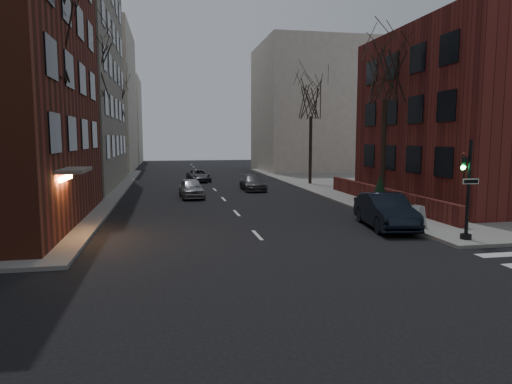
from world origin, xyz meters
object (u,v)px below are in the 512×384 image
tree_right_a (386,72)px  car_lane_silver (191,188)px  tree_left_a (42,36)px  car_lane_far (199,176)px  traffic_signal (467,196)px  tree_left_c (113,99)px  streetlamp_near (92,137)px  sandwich_board (416,216)px  streetlamp_far (123,138)px  parked_sedan (385,211)px  evergreen_shrub (380,194)px  car_lane_gray (253,183)px  tree_left_b (89,68)px  tree_right_b (311,99)px

tree_right_a → car_lane_silver: 15.04m
tree_left_a → car_lane_far: (8.00, 23.13, -7.89)m
traffic_signal → tree_right_a: bearing=84.5°
tree_left_c → streetlamp_near: tree_left_c is taller
traffic_signal → sandwich_board: traffic_signal is taller
tree_left_a → streetlamp_far: (0.60, 28.00, -4.23)m
tree_left_a → streetlamp_far: bearing=88.8°
parked_sedan → sandwich_board: parked_sedan is taller
traffic_signal → tree_left_a: bearing=163.4°
tree_right_a → parked_sedan: (-2.60, -5.59, -7.22)m
car_lane_silver → evergreen_shrub: bearing=-49.7°
car_lane_gray → sandwich_board: car_lane_gray is taller
car_lane_gray → sandwich_board: 17.89m
tree_left_a → parked_sedan: 16.92m
tree_left_b → streetlamp_near: (0.60, -4.00, -4.68)m
car_lane_silver → tree_right_b: bearing=28.6°
car_lane_far → car_lane_silver: bearing=-102.6°
car_lane_silver → tree_left_b: bearing=170.4°
tree_left_a → evergreen_shrub: tree_left_a is taller
evergreen_shrub → traffic_signal: bearing=-84.2°
tree_right_a → tree_right_b: 14.01m
tree_left_c → sandwich_board: (16.10, -28.44, -7.36)m
tree_left_c → tree_right_b: size_ratio=1.06×
tree_right_b → evergreen_shrub: (-1.50, -16.73, -6.36)m
car_lane_silver → car_lane_gray: bearing=32.6°
tree_left_a → car_lane_far: size_ratio=2.46×
traffic_signal → car_lane_silver: 19.16m
sandwich_board → evergreen_shrub: evergreen_shrub is taller
tree_left_b → parked_sedan: 21.80m
car_lane_silver → sandwich_board: bearing=-58.5°
tree_right_b → evergreen_shrub: 17.96m
sandwich_board → streetlamp_near: bearing=134.4°
car_lane_silver → sandwich_board: (9.44, -13.68, -0.02)m
car_lane_silver → car_lane_far: bearing=80.5°
tree_right_a → streetlamp_near: bearing=166.8°
tree_right_b → car_lane_silver: (-10.94, -6.76, -6.91)m
tree_left_b → tree_right_b: bearing=18.8°
sandwich_board → tree_left_b: bearing=126.5°
tree_left_a → car_lane_silver: size_ratio=2.57×
sandwich_board → tree_left_c: bearing=107.9°
traffic_signal → tree_left_a: size_ratio=0.39×
traffic_signal → tree_right_a: 10.92m
car_lane_far → evergreen_shrub: (8.10, -21.86, 0.65)m
tree_right_a → tree_right_b: bearing=90.0°
tree_left_c → tree_right_a: bearing=-51.3°
tree_left_c → car_lane_gray: (11.79, -11.08, -7.41)m
tree_left_a → car_lane_gray: 20.57m
car_lane_silver → evergreen_shrub: evergreen_shrub is taller
tree_right_a → streetlamp_far: tree_right_a is taller
traffic_signal → evergreen_shrub: traffic_signal is taller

